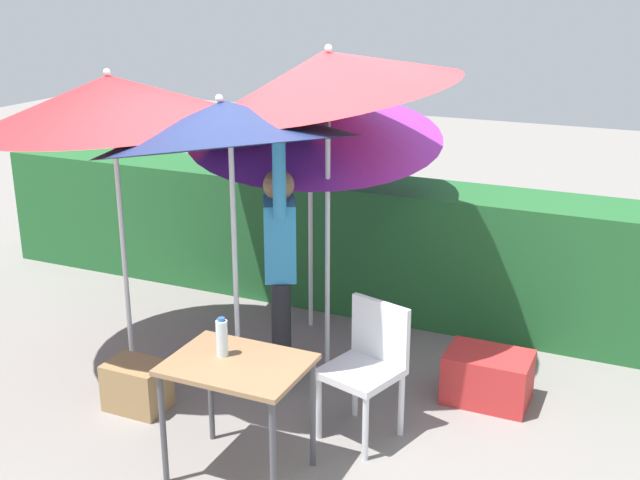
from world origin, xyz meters
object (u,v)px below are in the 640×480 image
Objects in this scene: umbrella_navy at (225,124)px; chair_plastic at (368,362)px; umbrella_rainbow at (110,101)px; folding_table at (238,376)px; umbrella_orange at (315,114)px; umbrella_yellow at (328,75)px; person_vendor at (280,260)px; cooler_box at (488,377)px; crate_cardboard at (137,386)px; bottle_water at (222,338)px.

umbrella_navy is 1.79m from chair_plastic.
umbrella_rainbow is 2.17m from folding_table.
umbrella_yellow is at bearing -59.32° from umbrella_orange.
person_vendor is 3.21× the size of cooler_box.
umbrella_navy is 1.91m from crate_cardboard.
crate_cardboard is (-1.56, -0.37, -0.34)m from chair_plastic.
bottle_water is at bearing -80.00° from umbrella_orange.
umbrella_orange is 3.87× the size of cooler_box.
umbrella_navy reaches higher than crate_cardboard.
umbrella_navy is 9.89× the size of bottle_water.
person_vendor is (0.17, -0.97, -0.89)m from umbrella_orange.
umbrella_yellow is 1.93m from bottle_water.
umbrella_yellow reaches higher than crate_cardboard.
umbrella_navy is 2.67× the size of chair_plastic.
umbrella_rainbow is at bearing -162.80° from person_vendor.
umbrella_navy reaches higher than chair_plastic.
person_vendor is 1.68m from cooler_box.
chair_plastic is 1.52× the size of cooler_box.
person_vendor is at bearing 152.66° from chair_plastic.
umbrella_navy reaches higher than person_vendor.
umbrella_orange is 0.96× the size of umbrella_navy.
folding_table is (0.32, -1.18, -0.28)m from person_vendor.
person_vendor is at bearing 99.96° from bottle_water.
chair_plastic is 2.15× the size of crate_cardboard.
umbrella_yellow is at bearing 131.13° from chair_plastic.
umbrella_rainbow reaches higher than crate_cardboard.
umbrella_orange is 2.48m from crate_cardboard.
umbrella_yellow is at bearing 91.86° from folding_table.
umbrella_orange reaches higher than folding_table.
cooler_box is 2.45m from crate_cardboard.
chair_plastic reaches higher than crate_cardboard.
folding_table is (-1.15, -1.48, 0.47)m from cooler_box.
umbrella_orange is 2.18m from chair_plastic.
umbrella_yellow reaches higher than folding_table.
umbrella_rainbow is at bearing -158.08° from umbrella_yellow.
crate_cardboard is 1.72× the size of bottle_water.
chair_plastic is (1.96, -0.09, -1.54)m from umbrella_rainbow.
umbrella_rainbow is 1.51m from umbrella_yellow.
bottle_water is (0.20, -1.14, -0.07)m from person_vendor.
umbrella_orange is 5.48× the size of crate_cardboard.
cooler_box is (1.65, -0.67, -1.64)m from umbrella_orange.
umbrella_yellow is at bearing 86.78° from bottle_water.
person_vendor is (1.11, 0.34, -1.12)m from umbrella_rainbow.
umbrella_orange is at bearing 102.92° from folding_table.
umbrella_orange is 1.30m from umbrella_navy.
bottle_water is at bearing -131.50° from cooler_box.
umbrella_yellow reaches higher than cooler_box.
umbrella_navy reaches higher than cooler_box.
person_vendor reaches higher than chair_plastic.
folding_table is (0.54, -0.86, -1.29)m from umbrella_navy.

